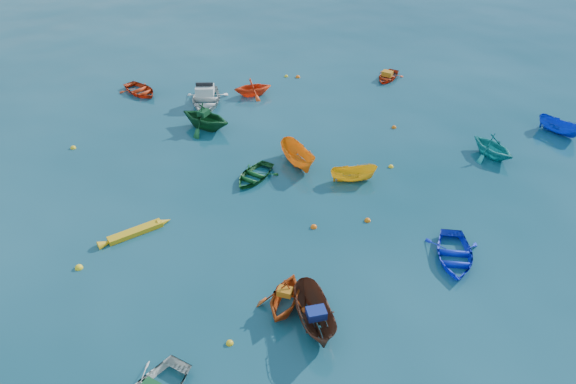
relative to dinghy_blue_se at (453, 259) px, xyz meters
name	(u,v)px	position (x,y,z in m)	size (l,w,h in m)	color
ground	(336,256)	(-4.70, 2.50, 0.00)	(160.00, 160.00, 0.00)	#093544
sampan_brown_mid	(315,325)	(-7.51, -0.66, 0.00)	(1.30, 3.46, 1.34)	#512C1D
dinghy_blue_se	(453,259)	(0.00, 0.00, 0.00)	(2.43, 3.40, 0.71)	#1128DA
dinghy_orange_w	(285,307)	(-8.17, 0.72, 0.00)	(2.33, 2.71, 1.43)	#C04612
sampan_yellow_mid	(353,180)	(-0.77, 7.42, 0.00)	(0.96, 2.55, 0.99)	yellow
dinghy_green_e	(254,178)	(-5.56, 10.00, 0.00)	(2.06, 2.88, 0.60)	#124F1F
dinghy_cyan_se	(491,156)	(7.76, 6.06, 0.00)	(2.44, 2.83, 1.49)	teal
sampan_orange_n	(298,165)	(-2.76, 10.17, 0.00)	(1.23, 3.27, 1.27)	orange
dinghy_green_n	(206,128)	(-6.03, 16.54, 0.00)	(2.89, 3.35, 1.76)	#124E23
dinghy_red_ne	(387,79)	(8.51, 17.74, 0.00)	(1.88, 2.63, 0.54)	red
sampan_blue_far	(557,133)	(13.38, 6.29, 0.00)	(1.03, 2.73, 1.06)	#0F33C1
dinghy_red_far	(141,93)	(-8.50, 23.36, 0.00)	(2.20, 3.07, 0.64)	red
dinghy_orange_far	(253,95)	(-1.51, 19.59, 0.00)	(2.24, 2.60, 1.37)	#F34416
kayak_yellow	(136,234)	(-12.54, 8.12, 0.00)	(0.48, 3.35, 0.32)	gold
motorboat_white	(206,104)	(-4.90, 19.76, 0.00)	(2.90, 4.06, 1.44)	silver
tarp_blue_a	(316,313)	(-7.55, -0.81, 0.85)	(0.75, 0.56, 0.36)	navy
tarp_orange_a	(285,292)	(-8.13, 0.76, 0.85)	(0.58, 0.44, 0.28)	#C76C14
tarp_green_b	(203,113)	(-6.09, 16.62, 1.05)	(0.70, 0.53, 0.34)	#0F3F1F
tarp_orange_b	(387,74)	(8.43, 17.69, 0.45)	(0.73, 0.55, 0.35)	orange
buoy_ye_a	(230,344)	(-10.88, -0.02, 0.00)	(0.30, 0.30, 0.30)	gold
buoy_or_b	(367,221)	(-2.00, 4.06, 0.00)	(0.32, 0.32, 0.32)	orange
buoy_ye_b	(79,268)	(-15.39, 6.85, 0.00)	(0.36, 0.36, 0.36)	yellow
buoy_or_c	(314,227)	(-4.63, 4.79, 0.00)	(0.32, 0.32, 0.32)	#ED5B0C
buoy_ye_c	(391,167)	(1.85, 7.62, 0.00)	(0.29, 0.29, 0.29)	yellow
buoy_or_d	(394,128)	(4.64, 11.34, 0.00)	(0.31, 0.31, 0.31)	#D95D0B
buoy_ye_d	(73,148)	(-13.97, 17.67, 0.00)	(0.33, 0.33, 0.33)	yellow
buoy_or_e	(298,77)	(2.67, 20.88, 0.00)	(0.35, 0.35, 0.35)	orange
buoy_ye_e	(286,77)	(1.95, 21.37, 0.00)	(0.29, 0.29, 0.29)	gold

